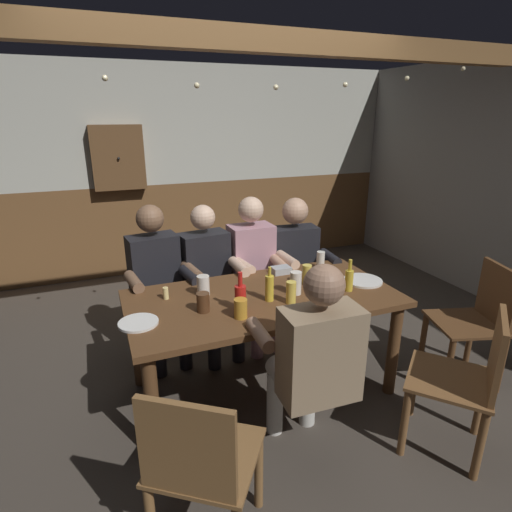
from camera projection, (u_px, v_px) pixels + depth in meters
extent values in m
plane|color=#423A33|center=(260.00, 382.00, 3.06)|extent=(6.63, 6.63, 0.00)
cube|color=beige|center=(174.00, 125.00, 4.83)|extent=(5.52, 0.12, 1.34)
cube|color=brown|center=(180.00, 226.00, 5.23)|extent=(5.52, 0.12, 1.07)
cube|color=brown|center=(235.00, 38.00, 2.70)|extent=(4.97, 0.14, 0.16)
cube|color=brown|center=(263.00, 298.00, 2.78)|extent=(1.79, 0.90, 0.04)
cylinder|color=brown|center=(152.00, 408.00, 2.29)|extent=(0.08, 0.08, 0.68)
cylinder|color=brown|center=(393.00, 349.00, 2.85)|extent=(0.08, 0.08, 0.68)
cylinder|color=brown|center=(137.00, 342.00, 2.94)|extent=(0.08, 0.08, 0.68)
cylinder|color=brown|center=(335.00, 305.00, 3.51)|extent=(0.08, 0.08, 0.68)
cube|color=black|center=(154.00, 269.00, 3.22)|extent=(0.40, 0.26, 0.54)
sphere|color=brown|center=(150.00, 218.00, 3.09)|extent=(0.21, 0.21, 0.21)
cylinder|color=black|center=(175.00, 302.00, 3.24)|extent=(0.18, 0.39, 0.13)
cylinder|color=black|center=(149.00, 308.00, 3.15)|extent=(0.18, 0.39, 0.13)
cylinder|color=black|center=(185.00, 343.00, 3.18)|extent=(0.10, 0.10, 0.42)
cylinder|color=black|center=(159.00, 350.00, 3.08)|extent=(0.10, 0.10, 0.42)
cylinder|color=brown|center=(192.00, 271.00, 3.11)|extent=(0.12, 0.29, 0.08)
cylinder|color=brown|center=(134.00, 282.00, 2.91)|extent=(0.12, 0.29, 0.08)
cube|color=black|center=(205.00, 264.00, 3.36)|extent=(0.41, 0.26, 0.52)
sphere|color=beige|center=(203.00, 217.00, 3.24)|extent=(0.19, 0.19, 0.19)
cylinder|color=black|center=(226.00, 295.00, 3.36)|extent=(0.19, 0.44, 0.13)
cylinder|color=black|center=(202.00, 301.00, 3.26)|extent=(0.19, 0.44, 0.13)
cylinder|color=black|center=(238.00, 337.00, 3.27)|extent=(0.10, 0.10, 0.42)
cylinder|color=black|center=(214.00, 343.00, 3.17)|extent=(0.10, 0.10, 0.42)
cylinder|color=beige|center=(243.00, 265.00, 3.26)|extent=(0.12, 0.29, 0.08)
cylinder|color=black|center=(190.00, 276.00, 3.05)|extent=(0.12, 0.29, 0.08)
cube|color=#B78493|center=(251.00, 257.00, 3.50)|extent=(0.37, 0.25, 0.54)
sphere|color=beige|center=(251.00, 209.00, 3.37)|extent=(0.21, 0.21, 0.21)
cylinder|color=#B78493|center=(269.00, 289.00, 3.49)|extent=(0.14, 0.42, 0.13)
cylinder|color=#B78493|center=(247.00, 292.00, 3.42)|extent=(0.14, 0.42, 0.13)
cylinder|color=#B78493|center=(279.00, 328.00, 3.40)|extent=(0.10, 0.10, 0.42)
cylinder|color=#B78493|center=(257.00, 333.00, 3.32)|extent=(0.10, 0.10, 0.42)
cylinder|color=beige|center=(287.00, 260.00, 3.35)|extent=(0.09, 0.28, 0.08)
cylinder|color=beige|center=(239.00, 267.00, 3.19)|extent=(0.09, 0.28, 0.08)
cube|color=black|center=(294.00, 254.00, 3.65)|extent=(0.41, 0.24, 0.49)
sphere|color=tan|center=(295.00, 211.00, 3.52)|extent=(0.22, 0.22, 0.22)
cylinder|color=silver|center=(311.00, 283.00, 3.61)|extent=(0.16, 0.42, 0.13)
cylinder|color=silver|center=(288.00, 285.00, 3.55)|extent=(0.16, 0.42, 0.13)
cylinder|color=silver|center=(320.00, 321.00, 3.52)|extent=(0.10, 0.10, 0.42)
cylinder|color=silver|center=(296.00, 324.00, 3.46)|extent=(0.10, 0.10, 0.42)
cylinder|color=black|center=(330.00, 258.00, 3.48)|extent=(0.10, 0.29, 0.08)
cylinder|color=tan|center=(279.00, 263.00, 3.36)|extent=(0.10, 0.29, 0.08)
cube|color=#997F60|center=(320.00, 355.00, 2.11)|extent=(0.41, 0.24, 0.50)
sphere|color=#9E755B|center=(324.00, 285.00, 1.99)|extent=(0.20, 0.20, 0.20)
cylinder|color=silver|center=(288.00, 383.00, 2.27)|extent=(0.14, 0.38, 0.13)
cylinder|color=silver|center=(325.00, 375.00, 2.34)|extent=(0.14, 0.38, 0.13)
cylinder|color=silver|center=(275.00, 402.00, 2.53)|extent=(0.10, 0.10, 0.42)
cylinder|color=silver|center=(308.00, 395.00, 2.60)|extent=(0.10, 0.10, 0.42)
cylinder|color=#9E755B|center=(260.00, 335.00, 2.26)|extent=(0.09, 0.28, 0.08)
cylinder|color=#997F60|center=(336.00, 321.00, 2.40)|extent=(0.09, 0.28, 0.08)
cube|color=brown|center=(449.00, 379.00, 2.35)|extent=(0.62, 0.62, 0.02)
cube|color=brown|center=(497.00, 354.00, 2.20)|extent=(0.32, 0.28, 0.42)
cylinder|color=brown|center=(404.00, 422.00, 2.35)|extent=(0.04, 0.04, 0.44)
cylinder|color=brown|center=(414.00, 385.00, 2.67)|extent=(0.04, 0.04, 0.44)
cylinder|color=brown|center=(480.00, 446.00, 2.19)|extent=(0.04, 0.04, 0.44)
cylinder|color=brown|center=(480.00, 403.00, 2.51)|extent=(0.04, 0.04, 0.44)
cube|color=brown|center=(465.00, 323.00, 2.98)|extent=(0.55, 0.55, 0.02)
cube|color=brown|center=(498.00, 294.00, 2.92)|extent=(0.14, 0.39, 0.42)
cylinder|color=brown|center=(449.00, 367.00, 2.86)|extent=(0.04, 0.04, 0.44)
cylinder|color=brown|center=(423.00, 339.00, 3.22)|extent=(0.04, 0.04, 0.44)
cylinder|color=brown|center=(501.00, 365.00, 2.89)|extent=(0.04, 0.04, 0.44)
cylinder|color=brown|center=(470.00, 337.00, 3.25)|extent=(0.04, 0.04, 0.44)
cube|color=brown|center=(207.00, 456.00, 1.83)|extent=(0.61, 0.61, 0.02)
cube|color=brown|center=(186.00, 450.00, 1.57)|extent=(0.34, 0.25, 0.42)
cylinder|color=brown|center=(186.00, 456.00, 2.12)|extent=(0.04, 0.04, 0.44)
cylinder|color=brown|center=(259.00, 471.00, 2.03)|extent=(0.04, 0.04, 0.44)
cylinder|color=#F9E08C|center=(166.00, 293.00, 2.71)|extent=(0.04, 0.04, 0.08)
cube|color=#B2B7BC|center=(281.00, 270.00, 3.15)|extent=(0.14, 0.10, 0.05)
cylinder|color=white|center=(363.00, 281.00, 3.00)|extent=(0.28, 0.28, 0.01)
cylinder|color=white|center=(138.00, 323.00, 2.40)|extent=(0.23, 0.23, 0.01)
cylinder|color=gold|center=(269.00, 288.00, 2.68)|extent=(0.06, 0.06, 0.17)
cylinder|color=gold|center=(270.00, 272.00, 2.64)|extent=(0.02, 0.02, 0.06)
cylinder|color=gold|center=(349.00, 281.00, 2.83)|extent=(0.06, 0.06, 0.15)
cylinder|color=gold|center=(350.00, 265.00, 2.79)|extent=(0.02, 0.02, 0.08)
cylinder|color=red|center=(240.00, 298.00, 2.54)|extent=(0.07, 0.07, 0.16)
cylinder|color=red|center=(240.00, 279.00, 2.50)|extent=(0.03, 0.03, 0.09)
cylinder|color=#E5C64C|center=(307.00, 275.00, 2.94)|extent=(0.07, 0.07, 0.14)
cylinder|color=white|center=(321.00, 260.00, 3.25)|extent=(0.06, 0.06, 0.13)
cylinder|color=gold|center=(241.00, 308.00, 2.46)|extent=(0.08, 0.08, 0.12)
cylinder|color=gold|center=(325.00, 281.00, 2.83)|extent=(0.08, 0.08, 0.14)
cylinder|color=white|center=(296.00, 283.00, 2.78)|extent=(0.08, 0.08, 0.16)
cylinder|color=white|center=(203.00, 286.00, 2.76)|extent=(0.08, 0.08, 0.14)
cylinder|color=#4C2D19|center=(203.00, 302.00, 2.54)|extent=(0.08, 0.08, 0.12)
cylinder|color=#E5C64C|center=(291.00, 292.00, 2.64)|extent=(0.06, 0.06, 0.15)
cube|color=brown|center=(118.00, 158.00, 4.60)|extent=(0.56, 0.12, 0.70)
sphere|color=black|center=(119.00, 158.00, 4.53)|extent=(0.03, 0.03, 0.03)
sphere|color=#F9EAB2|center=(105.00, 78.00, 2.45)|extent=(0.04, 0.04, 0.04)
sphere|color=#F9EAB2|center=(197.00, 85.00, 2.65)|extent=(0.04, 0.04, 0.04)
sphere|color=#F9EAB2|center=(276.00, 87.00, 2.84)|extent=(0.04, 0.04, 0.04)
sphere|color=#F9EAB2|center=(345.00, 85.00, 3.03)|extent=(0.04, 0.04, 0.04)
sphere|color=#F9EAB2|center=(407.00, 78.00, 3.20)|extent=(0.04, 0.04, 0.04)
sphere|color=#F9EAB2|center=(463.00, 69.00, 3.36)|extent=(0.04, 0.04, 0.04)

